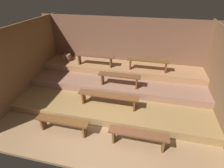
{
  "coord_description": "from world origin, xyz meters",
  "views": [
    {
      "loc": [
        1.07,
        -2.51,
        3.56
      ],
      "look_at": [
        -0.09,
        2.44,
        0.57
      ],
      "focal_mm": 27.75,
      "sensor_mm": 36.0,
      "label": 1
    }
  ],
  "objects_px": {
    "bench_upper_left": "(95,57)",
    "bench_floor_left": "(63,122)",
    "bench_floor_right": "(138,135)",
    "bench_middle_center": "(119,77)",
    "wooden_crate_upper": "(67,57)",
    "bench_lower_center": "(108,97)",
    "bench_upper_right": "(148,62)"
  },
  "relations": [
    {
      "from": "bench_floor_right",
      "to": "bench_middle_center",
      "type": "xyz_separation_m",
      "value": [
        -0.87,
        1.96,
        0.49
      ]
    },
    {
      "from": "bench_floor_right",
      "to": "bench_lower_center",
      "type": "bearing_deg",
      "value": 133.43
    },
    {
      "from": "bench_middle_center",
      "to": "bench_floor_left",
      "type": "bearing_deg",
      "value": -120.34
    },
    {
      "from": "bench_floor_right",
      "to": "bench_upper_left",
      "type": "height_order",
      "value": "bench_upper_left"
    },
    {
      "from": "wooden_crate_upper",
      "to": "bench_floor_right",
      "type": "bearing_deg",
      "value": -42.95
    },
    {
      "from": "bench_upper_left",
      "to": "bench_upper_right",
      "type": "xyz_separation_m",
      "value": [
        2.03,
        0.0,
        0.0
      ]
    },
    {
      "from": "bench_lower_center",
      "to": "bench_upper_left",
      "type": "height_order",
      "value": "bench_upper_left"
    },
    {
      "from": "bench_upper_left",
      "to": "bench_floor_right",
      "type": "bearing_deg",
      "value": -54.97
    },
    {
      "from": "bench_floor_right",
      "to": "wooden_crate_upper",
      "type": "height_order",
      "value": "wooden_crate_upper"
    },
    {
      "from": "bench_lower_center",
      "to": "bench_upper_left",
      "type": "relative_size",
      "value": 1.21
    },
    {
      "from": "bench_middle_center",
      "to": "wooden_crate_upper",
      "type": "xyz_separation_m",
      "value": [
        -2.46,
        1.13,
        0.04
      ]
    },
    {
      "from": "bench_floor_left",
      "to": "wooden_crate_upper",
      "type": "xyz_separation_m",
      "value": [
        -1.31,
        3.09,
        0.52
      ]
    },
    {
      "from": "bench_floor_right",
      "to": "bench_floor_left",
      "type": "bearing_deg",
      "value": 180.0
    },
    {
      "from": "bench_upper_left",
      "to": "bench_middle_center",
      "type": "bearing_deg",
      "value": -38.65
    },
    {
      "from": "bench_lower_center",
      "to": "bench_upper_right",
      "type": "relative_size",
      "value": 1.21
    },
    {
      "from": "bench_lower_center",
      "to": "wooden_crate_upper",
      "type": "bearing_deg",
      "value": 138.84
    },
    {
      "from": "bench_upper_right",
      "to": "bench_floor_left",
      "type": "bearing_deg",
      "value": -125.03
    },
    {
      "from": "bench_lower_center",
      "to": "bench_middle_center",
      "type": "distance_m",
      "value": 0.92
    },
    {
      "from": "bench_lower_center",
      "to": "bench_upper_right",
      "type": "xyz_separation_m",
      "value": [
        1.04,
        1.8,
        0.48
      ]
    },
    {
      "from": "bench_upper_right",
      "to": "bench_lower_center",
      "type": "bearing_deg",
      "value": -120.16
    },
    {
      "from": "bench_upper_left",
      "to": "wooden_crate_upper",
      "type": "relative_size",
      "value": 5.81
    },
    {
      "from": "bench_floor_right",
      "to": "bench_upper_left",
      "type": "distance_m",
      "value": 3.6
    },
    {
      "from": "bench_lower_center",
      "to": "wooden_crate_upper",
      "type": "xyz_separation_m",
      "value": [
        -2.29,
        2.0,
        0.27
      ]
    },
    {
      "from": "bench_floor_left",
      "to": "bench_floor_right",
      "type": "distance_m",
      "value": 2.01
    },
    {
      "from": "bench_floor_right",
      "to": "bench_upper_left",
      "type": "relative_size",
      "value": 0.96
    },
    {
      "from": "bench_lower_center",
      "to": "bench_middle_center",
      "type": "bearing_deg",
      "value": 79.1
    },
    {
      "from": "bench_lower_center",
      "to": "bench_middle_center",
      "type": "xyz_separation_m",
      "value": [
        0.17,
        0.87,
        0.23
      ]
    },
    {
      "from": "bench_upper_left",
      "to": "bench_floor_left",
      "type": "bearing_deg",
      "value": -89.81
    },
    {
      "from": "bench_middle_center",
      "to": "bench_upper_left",
      "type": "bearing_deg",
      "value": 141.35
    },
    {
      "from": "bench_floor_left",
      "to": "wooden_crate_upper",
      "type": "height_order",
      "value": "wooden_crate_upper"
    },
    {
      "from": "bench_floor_left",
      "to": "bench_middle_center",
      "type": "height_order",
      "value": "bench_middle_center"
    },
    {
      "from": "bench_floor_left",
      "to": "bench_upper_left",
      "type": "distance_m",
      "value": 2.98
    }
  ]
}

